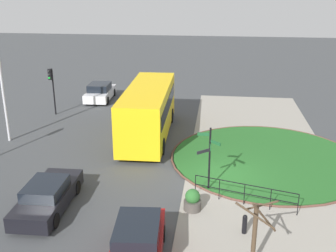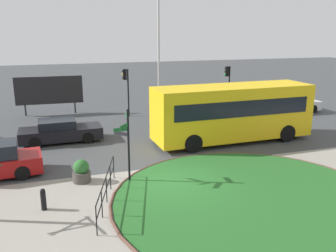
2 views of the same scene
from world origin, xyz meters
name	(u,v)px [view 1 (image 1 of 2)]	position (x,y,z in m)	size (l,w,h in m)	color
ground	(223,177)	(0.00, 0.00, 0.00)	(120.00, 120.00, 0.00)	#3D3F42
sidewalk_paving	(264,179)	(0.00, -2.06, 0.01)	(32.00, 7.88, 0.02)	gray
grass_island	(266,158)	(2.63, -2.44, 0.05)	(10.51, 10.51, 0.10)	#235B23
grass_kerb_ring	(266,158)	(2.63, -2.44, 0.06)	(10.82, 10.82, 0.11)	brown
signpost_directional	(209,154)	(-1.53, 0.72, 1.88)	(0.66, 1.08, 3.18)	black
bollard_foreground	(245,224)	(-4.89, -0.83, 0.43)	(0.19, 0.19, 0.83)	black
railing_grass_edge	(245,192)	(-2.66, -0.93, 0.66)	(1.30, 4.46, 1.03)	black
bus_yellow	(148,110)	(5.42, 4.77, 1.74)	(9.24, 2.85, 3.23)	yellow
car_far_lane	(137,246)	(-7.22, 3.00, 0.71)	(4.66, 2.10, 1.53)	maroon
car_trailing	(48,196)	(-4.07, 7.59, 0.62)	(4.65, 1.88, 1.32)	black
car_oncoming	(100,92)	(13.55, 10.35, 0.67)	(4.36, 2.09, 1.44)	silver
traffic_light_near	(52,81)	(9.00, 12.60, 2.58)	(0.48, 0.32, 3.51)	black
planter_near_signpost	(192,201)	(-3.39, 1.33, 0.45)	(0.77, 0.77, 0.99)	#47423D
street_tree_bare	(256,230)	(-6.91, -1.04, 1.49)	(1.53, 1.51, 2.84)	#423323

